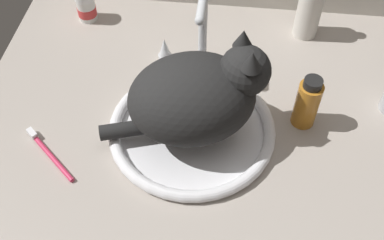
% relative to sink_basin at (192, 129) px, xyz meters
% --- Properties ---
extents(countertop, '(1.02, 0.75, 0.03)m').
position_rel_sink_basin_xyz_m(countertop, '(0.02, 0.06, -0.03)').
color(countertop, '#ADA399').
rests_on(countertop, ground).
extents(sink_basin, '(0.35, 0.35, 0.02)m').
position_rel_sink_basin_xyz_m(sink_basin, '(0.00, 0.00, 0.00)').
color(sink_basin, white).
rests_on(sink_basin, countertop).
extents(faucet, '(0.21, 0.11, 0.20)m').
position_rel_sink_basin_xyz_m(faucet, '(0.00, 0.20, 0.07)').
color(faucet, silver).
rests_on(faucet, countertop).
extents(cat, '(0.34, 0.27, 0.21)m').
position_rel_sink_basin_xyz_m(cat, '(0.02, 0.00, 0.10)').
color(cat, black).
rests_on(cat, sink_basin).
extents(soap_pump_bottle, '(0.06, 0.06, 0.18)m').
position_rel_sink_basin_xyz_m(soap_pump_bottle, '(0.25, 0.35, 0.06)').
color(soap_pump_bottle, silver).
rests_on(soap_pump_bottle, countertop).
extents(pill_bottle, '(0.05, 0.05, 0.08)m').
position_rel_sink_basin_xyz_m(pill_bottle, '(-0.31, 0.34, 0.03)').
color(pill_bottle, white).
rests_on(pill_bottle, countertop).
extents(amber_bottle, '(0.05, 0.05, 0.13)m').
position_rel_sink_basin_xyz_m(amber_bottle, '(0.23, 0.06, 0.05)').
color(amber_bottle, '#C67A23').
rests_on(amber_bottle, countertop).
extents(toothbrush, '(0.13, 0.12, 0.02)m').
position_rel_sink_basin_xyz_m(toothbrush, '(-0.28, -0.09, -0.00)').
color(toothbrush, '#D83359').
rests_on(toothbrush, countertop).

